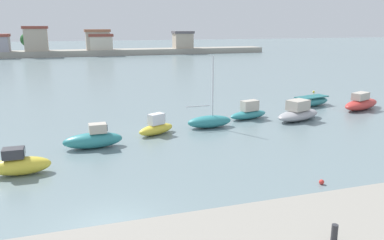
{
  "coord_description": "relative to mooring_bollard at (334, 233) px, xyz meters",
  "views": [
    {
      "loc": [
        -1.18,
        -15.16,
        8.45
      ],
      "look_at": [
        8.61,
        15.55,
        0.45
      ],
      "focal_mm": 36.11,
      "sensor_mm": 36.0,
      "label": 1
    }
  ],
  "objects": [
    {
      "name": "moored_boat_8",
      "position": [
        20.72,
        22.64,
        -1.59
      ],
      "size": [
        5.77,
        3.75,
        1.77
      ],
      "rotation": [
        0.0,
        0.0,
        0.38
      ],
      "color": "#C63833",
      "rests_on": "ground"
    },
    {
      "name": "moored_boat_4",
      "position": [
        3.5,
        20.63,
        -1.68
      ],
      "size": [
        3.93,
        1.46,
        5.98
      ],
      "rotation": [
        0.0,
        0.0,
        0.0
      ],
      "color": "teal",
      "rests_on": "ground"
    },
    {
      "name": "mooring_buoy_3",
      "position": [
        21.97,
        32.52,
        -2.08
      ],
      "size": [
        0.27,
        0.27,
        0.27
      ],
      "primitive_type": "sphere",
      "color": "yellow",
      "rests_on": "ground"
    },
    {
      "name": "moored_boat_7",
      "position": [
        16.93,
        25.71,
        -1.72
      ],
      "size": [
        4.97,
        2.84,
        1.02
      ],
      "rotation": [
        0.0,
        0.0,
        0.25
      ],
      "color": "teal",
      "rests_on": "ground"
    },
    {
      "name": "moored_boat_5",
      "position": [
        8.01,
        22.46,
        -1.62
      ],
      "size": [
        4.12,
        2.12,
        1.7
      ],
      "rotation": [
        0.0,
        0.0,
        0.22
      ],
      "color": "teal",
      "rests_on": "ground"
    },
    {
      "name": "mooring_buoy_4",
      "position": [
        5.19,
        7.58,
        -2.08
      ],
      "size": [
        0.28,
        0.28,
        0.28
      ],
      "primitive_type": "sphere",
      "color": "red",
      "rests_on": "ground"
    },
    {
      "name": "moored_boat_6",
      "position": [
        12.07,
        20.65,
        -1.56
      ],
      "size": [
        5.47,
        3.66,
        1.86
      ],
      "rotation": [
        0.0,
        0.0,
        0.36
      ],
      "color": "#9E9EA3",
      "rests_on": "ground"
    },
    {
      "name": "distant_shoreline",
      "position": [
        -9.66,
        103.14,
        0.08
      ],
      "size": [
        112.32,
        7.33,
        8.02
      ],
      "color": "#9E998C",
      "rests_on": "ground"
    },
    {
      "name": "mooring_bollard",
      "position": [
        0.0,
        0.0,
        0.0
      ],
      "size": [
        0.2,
        0.2,
        0.53
      ],
      "primitive_type": "cylinder",
      "color": "#2D2D33",
      "rests_on": "seawall_embankment"
    },
    {
      "name": "moored_boat_2",
      "position": [
        -6.16,
        17.94,
        -1.59
      ],
      "size": [
        4.14,
        1.59,
        1.72
      ],
      "rotation": [
        0.0,
        0.0,
        0.03
      ],
      "color": "teal",
      "rests_on": "ground"
    },
    {
      "name": "ground_plane",
      "position": [
        -6.26,
        6.3,
        -2.22
      ],
      "size": [
        400.0,
        400.0,
        0.0
      ],
      "primitive_type": "plane",
      "color": "slate"
    },
    {
      "name": "moored_boat_3",
      "position": [
        -1.21,
        19.96,
        -1.64
      ],
      "size": [
        3.42,
        2.48,
        1.66
      ],
      "rotation": [
        0.0,
        0.0,
        0.47
      ],
      "color": "yellow",
      "rests_on": "ground"
    },
    {
      "name": "moored_boat_1",
      "position": [
        -10.52,
        14.1,
        -1.6
      ],
      "size": [
        3.32,
        1.29,
        1.61
      ],
      "rotation": [
        0.0,
        0.0,
        -0.0
      ],
      "color": "yellow",
      "rests_on": "ground"
    }
  ]
}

